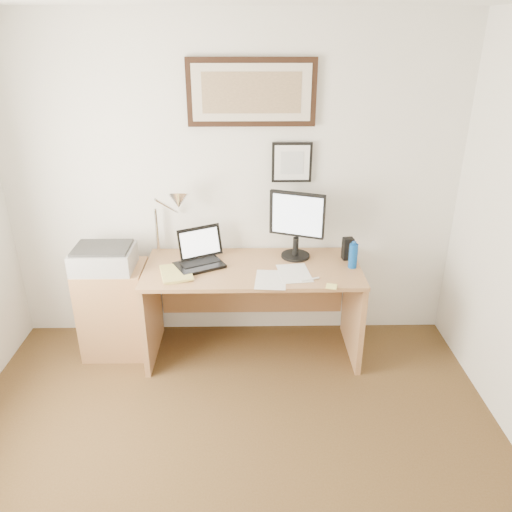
{
  "coord_description": "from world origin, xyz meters",
  "views": [
    {
      "loc": [
        0.12,
        -1.71,
        2.34
      ],
      "look_at": [
        0.17,
        1.43,
        0.93
      ],
      "focal_mm": 35.0,
      "sensor_mm": 36.0,
      "label": 1
    }
  ],
  "objects_px": {
    "laptop": "(200,257)",
    "printer": "(103,258)",
    "side_cabinet": "(115,310)",
    "desk": "(252,289)",
    "water_bottle": "(353,256)",
    "book": "(161,275)",
    "lcd_monitor": "(297,222)"
  },
  "relations": [
    {
      "from": "water_bottle",
      "to": "desk",
      "type": "height_order",
      "value": "water_bottle"
    },
    {
      "from": "side_cabinet",
      "to": "book",
      "type": "distance_m",
      "value": 0.61
    },
    {
      "from": "book",
      "to": "desk",
      "type": "distance_m",
      "value": 0.73
    },
    {
      "from": "desk",
      "to": "laptop",
      "type": "relative_size",
      "value": 3.7
    },
    {
      "from": "book",
      "to": "desk",
      "type": "xyz_separation_m",
      "value": [
        0.65,
        0.23,
        -0.25
      ]
    },
    {
      "from": "side_cabinet",
      "to": "printer",
      "type": "xyz_separation_m",
      "value": [
        -0.03,
        -0.02,
        0.45
      ]
    },
    {
      "from": "desk",
      "to": "laptop",
      "type": "height_order",
      "value": "laptop"
    },
    {
      "from": "laptop",
      "to": "lcd_monitor",
      "type": "distance_m",
      "value": 0.77
    },
    {
      "from": "side_cabinet",
      "to": "desk",
      "type": "bearing_deg",
      "value": 1.89
    },
    {
      "from": "water_bottle",
      "to": "book",
      "type": "relative_size",
      "value": 0.63
    },
    {
      "from": "side_cabinet",
      "to": "water_bottle",
      "type": "bearing_deg",
      "value": -2.2
    },
    {
      "from": "book",
      "to": "desk",
      "type": "relative_size",
      "value": 0.18
    },
    {
      "from": "side_cabinet",
      "to": "laptop",
      "type": "xyz_separation_m",
      "value": [
        0.68,
        0.01,
        0.44
      ]
    },
    {
      "from": "water_bottle",
      "to": "lcd_monitor",
      "type": "height_order",
      "value": "lcd_monitor"
    },
    {
      "from": "laptop",
      "to": "printer",
      "type": "bearing_deg",
      "value": -177.44
    },
    {
      "from": "book",
      "to": "laptop",
      "type": "bearing_deg",
      "value": 38.75
    },
    {
      "from": "water_bottle",
      "to": "book",
      "type": "distance_m",
      "value": 1.4
    },
    {
      "from": "printer",
      "to": "desk",
      "type": "bearing_deg",
      "value": 3.04
    },
    {
      "from": "side_cabinet",
      "to": "book",
      "type": "bearing_deg",
      "value": -25.26
    },
    {
      "from": "printer",
      "to": "book",
      "type": "bearing_deg",
      "value": -21.23
    },
    {
      "from": "water_bottle",
      "to": "lcd_monitor",
      "type": "xyz_separation_m",
      "value": [
        -0.4,
        0.19,
        0.2
      ]
    },
    {
      "from": "water_bottle",
      "to": "laptop",
      "type": "distance_m",
      "value": 1.14
    },
    {
      "from": "book",
      "to": "laptop",
      "type": "relative_size",
      "value": 0.68
    },
    {
      "from": "side_cabinet",
      "to": "printer",
      "type": "distance_m",
      "value": 0.45
    },
    {
      "from": "desk",
      "to": "laptop",
      "type": "xyz_separation_m",
      "value": [
        -0.39,
        -0.03,
        0.29
      ]
    },
    {
      "from": "laptop",
      "to": "lcd_monitor",
      "type": "xyz_separation_m",
      "value": [
        0.73,
        0.11,
        0.23
      ]
    },
    {
      "from": "water_bottle",
      "to": "laptop",
      "type": "xyz_separation_m",
      "value": [
        -1.13,
        0.08,
        -0.03
      ]
    },
    {
      "from": "laptop",
      "to": "desk",
      "type": "bearing_deg",
      "value": 3.89
    },
    {
      "from": "laptop",
      "to": "printer",
      "type": "distance_m",
      "value": 0.71
    },
    {
      "from": "book",
      "to": "laptop",
      "type": "xyz_separation_m",
      "value": [
        0.26,
        0.21,
        0.05
      ]
    },
    {
      "from": "book",
      "to": "lcd_monitor",
      "type": "distance_m",
      "value": 1.07
    },
    {
      "from": "book",
      "to": "printer",
      "type": "relative_size",
      "value": 0.66
    }
  ]
}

